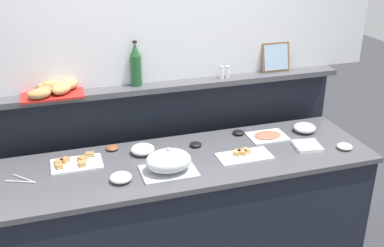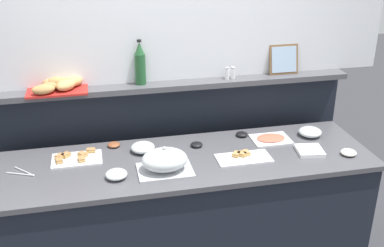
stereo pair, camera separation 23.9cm
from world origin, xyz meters
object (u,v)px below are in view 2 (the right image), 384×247
at_px(serving_cloche, 165,161).
at_px(glass_bowl_large, 116,175).
at_px(glass_bowl_small, 143,148).
at_px(bread_basket, 58,85).
at_px(glass_bowl_medium, 310,132).
at_px(condiment_bowl_dark, 114,145).
at_px(condiment_bowl_teal, 197,145).
at_px(sandwich_platter_side, 243,157).
at_px(serving_tongs, 23,173).
at_px(pepper_shaker, 233,73).
at_px(framed_picture, 284,59).
at_px(condiment_bowl_cream, 242,134).
at_px(salt_shaker, 227,73).
at_px(wine_bottle_green, 140,64).
at_px(napkin_stack, 310,151).
at_px(sandwich_platter_rear, 76,158).
at_px(cold_cuts_platter, 271,139).
at_px(condiment_bowl_red, 349,152).

bearing_deg(serving_cloche, glass_bowl_large, -175.87).
height_order(glass_bowl_small, bread_basket, bread_basket).
height_order(glass_bowl_medium, condiment_bowl_dark, glass_bowl_medium).
xyz_separation_m(glass_bowl_small, condiment_bowl_teal, (0.37, -0.00, -0.01)).
distance_m(sandwich_platter_side, serving_tongs, 1.39).
distance_m(pepper_shaker, framed_picture, 0.41).
bearing_deg(serving_cloche, condiment_bowl_teal, 47.25).
height_order(glass_bowl_medium, condiment_bowl_cream, glass_bowl_medium).
height_order(condiment_bowl_teal, salt_shaker, salt_shaker).
bearing_deg(pepper_shaker, serving_cloche, -135.67).
bearing_deg(wine_bottle_green, framed_picture, 0.64).
bearing_deg(wine_bottle_green, condiment_bowl_cream, -19.14).
height_order(napkin_stack, salt_shaker, salt_shaker).
height_order(glass_bowl_small, napkin_stack, glass_bowl_small).
xyz_separation_m(condiment_bowl_dark, condiment_bowl_cream, (0.91, -0.03, -0.00)).
xyz_separation_m(glass_bowl_small, salt_shaker, (0.66, 0.30, 0.38)).
xyz_separation_m(glass_bowl_large, serving_tongs, (-0.56, 0.18, -0.02)).
relative_size(condiment_bowl_cream, salt_shaker, 0.97).
height_order(serving_cloche, glass_bowl_medium, serving_cloche).
distance_m(glass_bowl_medium, condiment_bowl_dark, 1.40).
xyz_separation_m(glass_bowl_small, condiment_bowl_dark, (-0.19, 0.12, -0.01)).
height_order(glass_bowl_large, condiment_bowl_cream, glass_bowl_large).
bearing_deg(serving_cloche, framed_picture, 31.99).
bearing_deg(wine_bottle_green, glass_bowl_small, -97.14).
xyz_separation_m(serving_cloche, glass_bowl_small, (-0.10, 0.29, -0.04)).
distance_m(wine_bottle_green, salt_shaker, 0.63).
xyz_separation_m(wine_bottle_green, bread_basket, (-0.56, -0.02, -0.10)).
xyz_separation_m(glass_bowl_medium, condiment_bowl_dark, (-1.39, 0.13, -0.01)).
bearing_deg(wine_bottle_green, condiment_bowl_teal, -45.02).
bearing_deg(sandwich_platter_side, sandwich_platter_rear, 168.39).
bearing_deg(glass_bowl_small, bread_basket, 149.77).
bearing_deg(glass_bowl_medium, serving_cloche, -165.78).
height_order(sandwich_platter_rear, framed_picture, framed_picture).
relative_size(glass_bowl_medium, pepper_shaker, 1.87).
distance_m(sandwich_platter_rear, salt_shaker, 1.22).
distance_m(cold_cuts_platter, serving_tongs, 1.67).
bearing_deg(serving_tongs, napkin_stack, -3.63).
height_order(condiment_bowl_cream, bread_basket, bread_basket).
bearing_deg(wine_bottle_green, glass_bowl_large, -110.45).
distance_m(glass_bowl_small, napkin_stack, 1.12).
relative_size(sandwich_platter_rear, salt_shaker, 3.68).
height_order(glass_bowl_medium, framed_picture, framed_picture).
xyz_separation_m(serving_tongs, salt_shaker, (1.42, 0.44, 0.41)).
xyz_separation_m(glass_bowl_large, framed_picture, (1.31, 0.65, 0.45)).
xyz_separation_m(condiment_bowl_red, napkin_stack, (-0.24, 0.09, -0.01)).
bearing_deg(condiment_bowl_cream, serving_cloche, -148.51).
bearing_deg(sandwich_platter_side, salt_shaker, 86.15).
xyz_separation_m(serving_tongs, pepper_shaker, (1.47, 0.44, 0.41)).
bearing_deg(glass_bowl_medium, condiment_bowl_dark, 174.66).
distance_m(glass_bowl_medium, pepper_shaker, 0.70).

